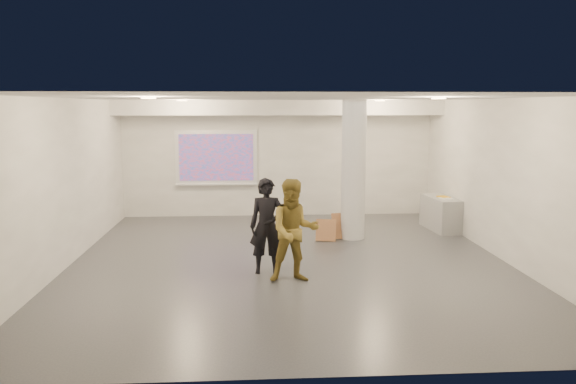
{
  "coord_description": "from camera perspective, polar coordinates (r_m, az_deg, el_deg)",
  "views": [
    {
      "loc": [
        -0.66,
        -10.07,
        2.86
      ],
      "look_at": [
        0.0,
        0.4,
        1.25
      ],
      "focal_mm": 35.0,
      "sensor_mm": 36.0,
      "label": 1
    }
  ],
  "objects": [
    {
      "name": "wall_left",
      "position": [
        10.69,
        -21.77,
        0.79
      ],
      "size": [
        0.01,
        9.0,
        3.0
      ],
      "primitive_type": "cube",
      "color": "silver",
      "rests_on": "floor"
    },
    {
      "name": "column",
      "position": [
        12.14,
        6.67,
        2.24
      ],
      "size": [
        0.52,
        0.52,
        3.0
      ],
      "primitive_type": "cylinder",
      "color": "silver",
      "rests_on": "floor"
    },
    {
      "name": "wall_back",
      "position": [
        14.65,
        -1.01,
        3.4
      ],
      "size": [
        8.0,
        0.01,
        3.0
      ],
      "primitive_type": "cube",
      "color": "silver",
      "rests_on": "floor"
    },
    {
      "name": "downlight_sw",
      "position": [
        8.71,
        -13.98,
        9.26
      ],
      "size": [
        0.22,
        0.22,
        0.02
      ],
      "primitive_type": "cylinder",
      "color": "#E5BB81",
      "rests_on": "ceiling"
    },
    {
      "name": "woman",
      "position": [
        9.63,
        -2.14,
        -3.49
      ],
      "size": [
        0.61,
        0.41,
        1.65
      ],
      "primitive_type": "imported",
      "rotation": [
        0.0,
        0.0,
        -0.03
      ],
      "color": "black",
      "rests_on": "floor"
    },
    {
      "name": "downlight_nw",
      "position": [
        12.66,
        -10.73,
        9.12
      ],
      "size": [
        0.22,
        0.22,
        0.02
      ],
      "primitive_type": "cylinder",
      "color": "#E5BB81",
      "rests_on": "ceiling"
    },
    {
      "name": "postit_pad",
      "position": [
        13.45,
        15.51,
        -0.48
      ],
      "size": [
        0.26,
        0.32,
        0.03
      ],
      "primitive_type": "cube",
      "rotation": [
        0.0,
        0.0,
        0.25
      ],
      "color": "gold",
      "rests_on": "credenza"
    },
    {
      "name": "downlight_ne",
      "position": [
        12.89,
        9.33,
        9.15
      ],
      "size": [
        0.22,
        0.22,
        0.02
      ],
      "primitive_type": "cylinder",
      "color": "#E5BB81",
      "rests_on": "ceiling"
    },
    {
      "name": "soffit_band",
      "position": [
        14.03,
        -0.92,
        8.57
      ],
      "size": [
        8.0,
        1.1,
        0.36
      ],
      "primitive_type": "cube",
      "color": "silver",
      "rests_on": "ceiling"
    },
    {
      "name": "cardboard_front",
      "position": [
        12.04,
        3.87,
        -3.89
      ],
      "size": [
        0.46,
        0.27,
        0.47
      ],
      "primitive_type": "cube",
      "rotation": [
        -0.29,
        0.0,
        -0.23
      ],
      "color": "#94623D",
      "rests_on": "floor"
    },
    {
      "name": "ceiling",
      "position": [
        10.09,
        0.14,
        9.52
      ],
      "size": [
        8.0,
        9.0,
        0.01
      ],
      "primitive_type": "cube",
      "color": "silver",
      "rests_on": "floor"
    },
    {
      "name": "cardboard_back",
      "position": [
        12.3,
        5.67,
        -3.42
      ],
      "size": [
        0.55,
        0.29,
        0.56
      ],
      "primitive_type": "cube",
      "rotation": [
        -0.25,
        0.0,
        0.2
      ],
      "color": "#94623D",
      "rests_on": "floor"
    },
    {
      "name": "wall_front",
      "position": [
        5.77,
        3.07,
        -4.94
      ],
      "size": [
        8.0,
        0.01,
        3.0
      ],
      "primitive_type": "cube",
      "color": "silver",
      "rests_on": "floor"
    },
    {
      "name": "man",
      "position": [
        9.16,
        0.64,
        -3.97
      ],
      "size": [
        0.87,
        0.7,
        1.7
      ],
      "primitive_type": "imported",
      "rotation": [
        0.0,
        0.0,
        0.08
      ],
      "color": "olive",
      "rests_on": "floor"
    },
    {
      "name": "credenza",
      "position": [
        13.55,
        15.32,
        -2.11
      ],
      "size": [
        0.66,
        1.36,
        0.77
      ],
      "primitive_type": "cube",
      "rotation": [
        0.0,
        0.0,
        0.09
      ],
      "color": "gray",
      "rests_on": "floor"
    },
    {
      "name": "floor",
      "position": [
        10.49,
        0.14,
        -7.1
      ],
      "size": [
        8.0,
        9.0,
        0.01
      ],
      "primitive_type": "cube",
      "color": "#393B40",
      "rests_on": "ground"
    },
    {
      "name": "downlight_se",
      "position": [
        9.03,
        15.05,
        9.19
      ],
      "size": [
        0.22,
        0.22,
        0.02
      ],
      "primitive_type": "cylinder",
      "color": "#E5BB81",
      "rests_on": "ceiling"
    },
    {
      "name": "wall_right",
      "position": [
        11.18,
        21.07,
        1.15
      ],
      "size": [
        0.01,
        9.0,
        3.0
      ],
      "primitive_type": "cube",
      "color": "silver",
      "rests_on": "floor"
    },
    {
      "name": "projection_screen",
      "position": [
        14.61,
        -7.29,
        3.43
      ],
      "size": [
        2.1,
        0.13,
        1.42
      ],
      "color": "white",
      "rests_on": "wall_back"
    },
    {
      "name": "papers_stack",
      "position": [
        13.26,
        15.74,
        -0.64
      ],
      "size": [
        0.27,
        0.32,
        0.02
      ],
      "primitive_type": "cube",
      "rotation": [
        0.0,
        0.0,
        0.17
      ],
      "color": "silver",
      "rests_on": "credenza"
    }
  ]
}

